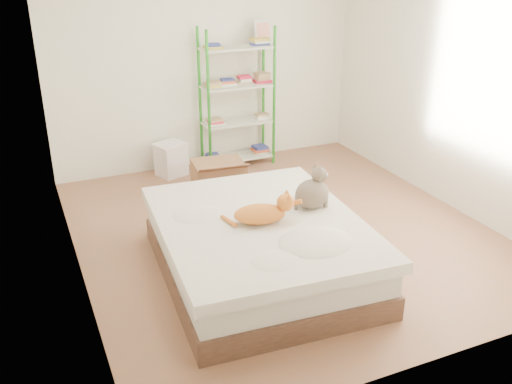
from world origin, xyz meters
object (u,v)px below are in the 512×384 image
orange_cat (260,212)px  grey_cat (312,188)px  white_bin (171,159)px  shelf_unit (238,98)px  cardboard_box (219,178)px  bed (259,247)px

orange_cat → grey_cat: grey_cat is taller
orange_cat → white_bin: size_ratio=1.15×
grey_cat → white_bin: size_ratio=0.85×
shelf_unit → white_bin: 1.09m
orange_cat → cardboard_box: size_ratio=0.83×
shelf_unit → white_bin: size_ratio=4.06×
bed → cardboard_box: (0.27, 1.70, -0.06)m
cardboard_box → white_bin: cardboard_box is taller
shelf_unit → orange_cat: bearing=-108.4°
orange_cat → cardboard_box: bearing=95.2°
cardboard_box → white_bin: (-0.32, 0.78, 0.01)m
bed → grey_cat: bearing=9.2°
orange_cat → white_bin: 2.56m
orange_cat → shelf_unit: shelf_unit is taller
shelf_unit → cardboard_box: bearing=-124.7°
shelf_unit → cardboard_box: size_ratio=2.95×
shelf_unit → white_bin: bearing=-178.0°
bed → cardboard_box: bed is taller
cardboard_box → grey_cat: bearing=-75.6°
bed → orange_cat: size_ratio=4.26×
grey_cat → shelf_unit: 2.49m
grey_cat → white_bin: bearing=11.3°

